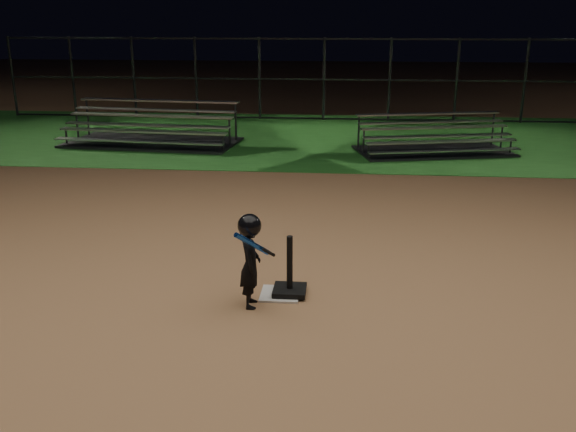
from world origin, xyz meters
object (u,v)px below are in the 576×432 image
object	(u,v)px
home_plate	(280,294)
bleacher_left	(152,136)
bleacher_right	(434,145)
child_batter	(250,258)
batting_tee	(290,283)

from	to	relation	value
home_plate	bleacher_left	distance (m)	9.66
bleacher_left	bleacher_right	world-z (taller)	bleacher_left
bleacher_right	home_plate	bearing A→B (deg)	-122.03
home_plate	child_batter	distance (m)	0.71
home_plate	batting_tee	world-z (taller)	batting_tee
home_plate	bleacher_right	bearing A→B (deg)	71.35
home_plate	bleacher_right	distance (m)	8.75
child_batter	bleacher_right	world-z (taller)	child_batter
child_batter	bleacher_left	xyz separation A→B (m)	(-3.89, 9.01, -0.36)
batting_tee	bleacher_right	world-z (taller)	bleacher_right
child_batter	batting_tee	bearing A→B (deg)	-56.48
bleacher_left	home_plate	bearing A→B (deg)	-58.92
home_plate	batting_tee	size ratio (longest dim) A/B	0.65
batting_tee	home_plate	bearing A→B (deg)	-167.89
bleacher_right	bleacher_left	bearing A→B (deg)	163.21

